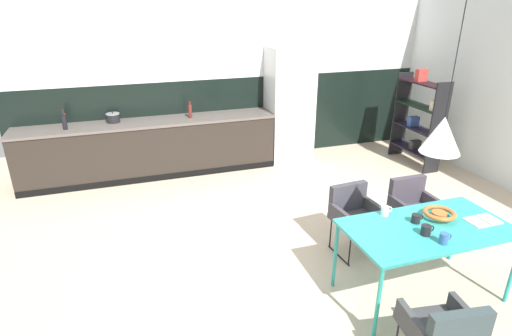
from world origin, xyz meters
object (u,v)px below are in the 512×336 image
at_px(open_book, 483,221).
at_px(mug_short_terracotta, 426,230).
at_px(armchair_corner_seat, 353,210).
at_px(armchair_facing_counter, 445,330).
at_px(dining_table, 427,231).
at_px(armchair_by_stool, 412,203).
at_px(pendant_lamp_over_table_near, 442,135).
at_px(mug_white_ceramic, 385,211).
at_px(mug_wide_latte, 444,238).
at_px(mug_tall_blue, 416,219).
at_px(bottle_spice_small, 64,122).
at_px(bottle_oil_tall, 64,119).
at_px(bottle_wine_green, 190,111).
at_px(cooking_pot, 113,118).
at_px(refrigerator_column, 289,105).
at_px(open_shelf_unit, 419,118).
at_px(fruit_bowl, 439,214).

height_order(open_book, mug_short_terracotta, mug_short_terracotta).
bearing_deg(open_book, armchair_corner_seat, 128.94).
bearing_deg(armchair_facing_counter, dining_table, 67.81).
relative_size(armchair_by_stool, armchair_corner_seat, 0.97).
height_order(dining_table, pendant_lamp_over_table_near, pendant_lamp_over_table_near).
distance_m(mug_white_ceramic, mug_wide_latte, 0.61).
bearing_deg(mug_tall_blue, bottle_spice_small, 132.05).
bearing_deg(bottle_spice_small, pendant_lamp_over_table_near, -47.93).
xyz_separation_m(armchair_corner_seat, mug_short_terracotta, (0.11, -1.00, 0.29)).
height_order(mug_tall_blue, bottle_oil_tall, bottle_oil_tall).
xyz_separation_m(mug_short_terracotta, bottle_oil_tall, (-3.29, 4.11, 0.21)).
height_order(mug_white_ceramic, bottle_wine_green, bottle_wine_green).
bearing_deg(bottle_oil_tall, cooking_pot, -2.69).
bearing_deg(refrigerator_column, cooking_pot, 177.85).
bearing_deg(pendant_lamp_over_table_near, bottle_oil_tall, 130.68).
height_order(mug_short_terracotta, pendant_lamp_over_table_near, pendant_lamp_over_table_near).
relative_size(bottle_wine_green, open_shelf_unit, 0.16).
bearing_deg(armchair_corner_seat, bottle_oil_tall, -48.75).
xyz_separation_m(fruit_bowl, cooking_pot, (-2.91, 3.86, 0.18)).
distance_m(armchair_facing_counter, cooking_pot, 5.33).
relative_size(armchair_facing_counter, mug_wide_latte, 6.23).
height_order(fruit_bowl, mug_tall_blue, mug_tall_blue).
bearing_deg(bottle_oil_tall, armchair_facing_counter, -59.24).
bearing_deg(dining_table, refrigerator_column, 86.90).
height_order(open_book, bottle_oil_tall, bottle_oil_tall).
xyz_separation_m(armchair_corner_seat, pendant_lamp_over_table_near, (0.23, -0.86, 1.12)).
distance_m(refrigerator_column, armchair_corner_seat, 3.03).
distance_m(mug_white_ceramic, open_shelf_unit, 3.60).
bearing_deg(mug_short_terracotta, refrigerator_column, 85.27).
relative_size(mug_tall_blue, bottle_wine_green, 0.47).
bearing_deg(armchair_by_stool, cooking_pot, -43.01).
bearing_deg(open_shelf_unit, bottle_spice_small, -98.65).
height_order(mug_tall_blue, bottle_spice_small, bottle_spice_small).
height_order(refrigerator_column, armchair_by_stool, refrigerator_column).
height_order(mug_short_terracotta, bottle_oil_tall, bottle_oil_tall).
height_order(open_book, mug_white_ceramic, mug_white_ceramic).
height_order(dining_table, bottle_oil_tall, bottle_oil_tall).
height_order(armchair_by_stool, bottle_spice_small, bottle_spice_small).
bearing_deg(mug_tall_blue, armchair_facing_counter, -114.92).
relative_size(armchair_corner_seat, bottle_oil_tall, 3.04).
xyz_separation_m(mug_tall_blue, pendant_lamp_over_table_near, (0.06, -0.07, 0.83)).
bearing_deg(bottle_wine_green, refrigerator_column, 0.36).
bearing_deg(open_shelf_unit, pendant_lamp_over_table_near, -37.31).
distance_m(mug_tall_blue, cooking_pot, 4.69).
height_order(open_shelf_unit, pendant_lamp_over_table_near, pendant_lamp_over_table_near).
height_order(armchair_by_stool, armchair_facing_counter, armchair_by_stool).
relative_size(armchair_by_stool, open_book, 2.54).
bearing_deg(mug_short_terracotta, mug_wide_latte, -73.21).
bearing_deg(open_shelf_unit, armchair_facing_counter, -35.60).
bearing_deg(dining_table, bottle_spice_small, 131.80).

